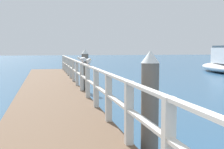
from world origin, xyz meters
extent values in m
cube|color=brown|center=(0.00, 10.82, 0.18)|extent=(2.22, 21.65, 0.35)
cube|color=beige|center=(1.03, 2.34, 0.84)|extent=(0.12, 0.12, 0.97)
cube|color=beige|center=(1.03, 3.88, 0.84)|extent=(0.12, 0.12, 0.97)
cube|color=beige|center=(1.03, 5.43, 0.84)|extent=(0.12, 0.12, 0.97)
cube|color=beige|center=(1.03, 6.97, 0.84)|extent=(0.12, 0.12, 0.97)
cube|color=beige|center=(1.03, 8.51, 0.84)|extent=(0.12, 0.12, 0.97)
cube|color=beige|center=(1.03, 10.05, 0.84)|extent=(0.12, 0.12, 0.97)
cube|color=beige|center=(1.03, 11.59, 0.84)|extent=(0.12, 0.12, 0.97)
cube|color=beige|center=(1.03, 13.14, 0.84)|extent=(0.12, 0.12, 0.97)
cube|color=beige|center=(1.03, 14.68, 0.84)|extent=(0.12, 0.12, 0.97)
cube|color=beige|center=(1.03, 16.22, 0.84)|extent=(0.12, 0.12, 0.97)
cube|color=beige|center=(1.03, 17.76, 0.84)|extent=(0.12, 0.12, 0.97)
cube|color=beige|center=(1.03, 19.30, 0.84)|extent=(0.12, 0.12, 0.97)
cube|color=beige|center=(1.03, 20.85, 0.84)|extent=(0.12, 0.12, 0.97)
cube|color=beige|center=(1.03, 10.82, 1.31)|extent=(0.10, 20.05, 0.04)
cube|color=beige|center=(1.03, 10.82, 0.89)|extent=(0.10, 20.05, 0.04)
cylinder|color=#6B6056|center=(1.41, 4.02, 0.79)|extent=(0.28, 0.28, 1.59)
cone|color=white|center=(1.41, 4.02, 1.69)|extent=(0.29, 0.29, 0.20)
cylinder|color=#6B6056|center=(1.41, 12.06, 0.79)|extent=(0.28, 0.28, 1.59)
cone|color=white|center=(1.41, 12.06, 1.69)|extent=(0.29, 0.29, 0.20)
ellipsoid|color=white|center=(1.03, 8.27, 1.45)|extent=(0.14, 0.29, 0.15)
sphere|color=white|center=(1.04, 8.09, 1.50)|extent=(0.09, 0.09, 0.09)
cone|color=gold|center=(1.04, 8.03, 1.50)|extent=(0.03, 0.05, 0.02)
cone|color=#939399|center=(1.02, 8.44, 1.46)|extent=(0.07, 0.08, 0.07)
ellipsoid|color=#939399|center=(1.03, 8.27, 1.48)|extent=(0.19, 0.23, 0.04)
cylinder|color=tan|center=(1.05, 8.28, 1.35)|extent=(0.01, 0.01, 0.05)
cylinder|color=tan|center=(1.00, 8.28, 1.35)|extent=(0.01, 0.01, 0.05)
ellipsoid|color=white|center=(1.03, 9.62, 1.45)|extent=(0.28, 0.30, 0.15)
sphere|color=white|center=(0.91, 9.75, 1.50)|extent=(0.09, 0.09, 0.09)
cone|color=gold|center=(0.87, 9.80, 1.50)|extent=(0.05, 0.05, 0.02)
cone|color=#939399|center=(1.14, 9.49, 1.46)|extent=(0.11, 0.11, 0.07)
ellipsoid|color=#939399|center=(1.03, 9.62, 1.48)|extent=(0.28, 0.28, 0.04)
cylinder|color=tan|center=(1.02, 9.60, 1.35)|extent=(0.01, 0.01, 0.05)
cylinder|color=tan|center=(1.05, 9.63, 1.35)|extent=(0.01, 0.01, 0.05)
ellipsoid|color=white|center=(12.95, 20.49, 0.36)|extent=(3.36, 6.86, 0.71)
camera|label=1|loc=(-0.21, -0.62, 1.82)|focal=49.97mm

